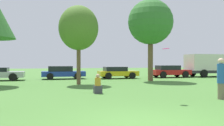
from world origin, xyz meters
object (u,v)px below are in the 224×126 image
(person_catcher, at_px, (221,78))
(parked_car_red, at_px, (170,71))
(frisbee, at_px, (166,49))
(bystander_sitting, at_px, (98,85))
(tree_1, at_px, (79,28))
(parked_car_blue, at_px, (62,72))
(delivery_truck_black, at_px, (210,65))
(tree_2, at_px, (150,22))
(parked_car_yellow, at_px, (117,72))

(person_catcher, distance_m, parked_car_red, 14.89)
(frisbee, xyz_separation_m, bystander_sitting, (-2.02, 3.26, -1.71))
(tree_1, distance_m, parked_car_blue, 6.98)
(bystander_sitting, distance_m, tree_1, 6.31)
(person_catcher, bearing_deg, tree_1, -57.61)
(parked_car_red, distance_m, delivery_truck_black, 5.20)
(person_catcher, xyz_separation_m, bystander_sitting, (-4.56, 3.37, -0.49))
(frisbee, distance_m, bystander_sitting, 4.20)
(bystander_sitting, bearing_deg, tree_1, 92.13)
(frisbee, distance_m, parked_car_red, 15.97)
(bystander_sitting, height_order, delivery_truck_black, delivery_truck_black)
(frisbee, distance_m, delivery_truck_black, 19.18)
(parked_car_blue, height_order, delivery_truck_black, delivery_truck_black)
(person_catcher, xyz_separation_m, parked_car_blue, (-5.38, 14.64, -0.27))
(parked_car_blue, xyz_separation_m, delivery_truck_black, (16.08, -0.68, 0.67))
(tree_2, relative_size, parked_car_yellow, 1.80)
(bystander_sitting, xyz_separation_m, parked_car_blue, (-0.81, 11.27, 0.23))
(parked_car_blue, bearing_deg, delivery_truck_black, -1.23)
(person_catcher, relative_size, delivery_truck_black, 0.26)
(person_catcher, relative_size, parked_car_red, 0.43)
(frisbee, relative_size, delivery_truck_black, 0.04)
(parked_car_blue, distance_m, parked_car_yellow, 5.24)
(parked_car_blue, xyz_separation_m, parked_car_yellow, (5.17, -0.82, -0.02))
(frisbee, height_order, tree_1, tree_1)
(parked_car_blue, bearing_deg, frisbee, -77.76)
(person_catcher, distance_m, delivery_truck_black, 17.59)
(tree_1, bearing_deg, parked_car_yellow, 49.19)
(delivery_truck_black, bearing_deg, parked_car_yellow, -178.10)
(frisbee, relative_size, parked_car_blue, 0.07)
(person_catcher, height_order, parked_car_yellow, person_catcher)
(parked_car_yellow, bearing_deg, delivery_truck_black, 1.90)
(person_catcher, height_order, bystander_sitting, person_catcher)
(tree_2, height_order, parked_car_red, tree_2)
(tree_2, xyz_separation_m, parked_car_blue, (-6.95, 4.52, -4.33))
(frisbee, relative_size, parked_car_yellow, 0.07)
(tree_1, xyz_separation_m, delivery_truck_black, (15.45, 5.41, -2.69))
(tree_2, bearing_deg, person_catcher, -98.85)
(frisbee, height_order, bystander_sitting, frisbee)
(bystander_sitting, bearing_deg, parked_car_blue, 94.13)
(parked_car_yellow, relative_size, parked_car_red, 0.94)
(person_catcher, distance_m, tree_1, 10.27)
(bystander_sitting, height_order, parked_car_yellow, parked_car_yellow)
(tree_1, bearing_deg, parked_car_red, 27.08)
(person_catcher, height_order, delivery_truck_black, delivery_truck_black)
(tree_1, distance_m, tree_2, 6.60)
(parked_car_yellow, bearing_deg, parked_car_red, 1.11)
(frisbee, relative_size, tree_1, 0.05)
(frisbee, relative_size, tree_2, 0.04)
(tree_1, height_order, tree_2, tree_2)
(parked_car_yellow, bearing_deg, frisbee, -98.48)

